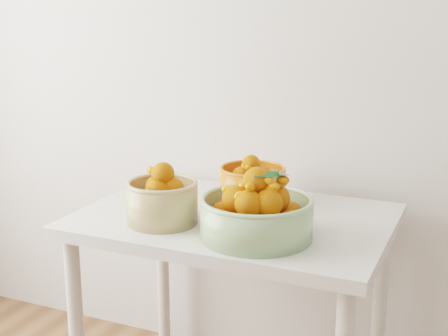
{
  "coord_description": "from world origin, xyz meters",
  "views": [
    {
      "loc": [
        0.42,
        -0.19,
        1.4
      ],
      "look_at": [
        -0.34,
        1.55,
        0.92
      ],
      "focal_mm": 50.0,
      "sensor_mm": 36.0,
      "label": 1
    }
  ],
  "objects_px": {
    "bowl_orange": "(252,183)",
    "bowl_cream": "(162,200)",
    "table": "(235,242)",
    "bowl_green": "(257,213)"
  },
  "relations": [
    {
      "from": "bowl_orange",
      "to": "bowl_cream",
      "type": "bearing_deg",
      "value": -119.36
    },
    {
      "from": "bowl_cream",
      "to": "bowl_orange",
      "type": "bearing_deg",
      "value": 60.64
    },
    {
      "from": "table",
      "to": "bowl_green",
      "type": "distance_m",
      "value": 0.27
    },
    {
      "from": "bowl_green",
      "to": "bowl_orange",
      "type": "distance_m",
      "value": 0.35
    },
    {
      "from": "bowl_cream",
      "to": "bowl_orange",
      "type": "xyz_separation_m",
      "value": [
        0.18,
        0.32,
        -0.01
      ]
    },
    {
      "from": "bowl_cream",
      "to": "bowl_green",
      "type": "relative_size",
      "value": 0.6
    },
    {
      "from": "table",
      "to": "bowl_orange",
      "type": "distance_m",
      "value": 0.23
    },
    {
      "from": "bowl_green",
      "to": "bowl_orange",
      "type": "xyz_separation_m",
      "value": [
        -0.14,
        0.33,
        -0.01
      ]
    },
    {
      "from": "table",
      "to": "bowl_cream",
      "type": "distance_m",
      "value": 0.29
    },
    {
      "from": "bowl_green",
      "to": "bowl_orange",
      "type": "relative_size",
      "value": 1.79
    }
  ]
}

